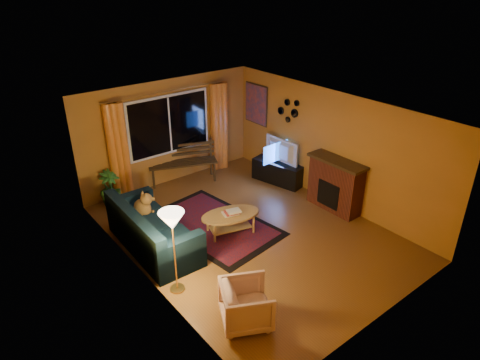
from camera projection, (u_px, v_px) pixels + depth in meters
floor at (249, 233)px, 8.55m from camera, size 4.50×6.00×0.02m
ceiling at (251, 111)px, 7.42m from camera, size 4.50×6.00×0.02m
wall_back at (169, 132)px, 10.09m from camera, size 4.50×0.02×2.50m
wall_left at (139, 215)px, 6.73m from camera, size 0.02×6.00×2.50m
wall_right at (330, 148)px, 9.23m from camera, size 0.02×6.00×2.50m
window at (170, 125)px, 9.95m from camera, size 2.00×0.02×1.30m
curtain_rod at (168, 91)px, 9.56m from camera, size 3.20×0.03×0.03m
curtain_left at (118, 153)px, 9.31m from camera, size 0.36×0.36×2.24m
curtain_right at (219, 127)px, 10.81m from camera, size 0.36×0.36×2.24m
bench at (183, 172)px, 10.45m from camera, size 1.70×1.08×0.49m
potted_plant at (110, 188)px, 9.35m from camera, size 0.53×0.53×0.81m
sofa at (153, 227)px, 7.90m from camera, size 0.98×2.20×0.88m
dog at (142, 205)px, 8.17m from camera, size 0.46×0.52×0.47m
armchair at (246, 303)px, 6.24m from camera, size 0.92×0.94×0.73m
floor_lamp at (174, 253)px, 6.70m from camera, size 0.26×0.26×1.48m
rug at (213, 225)px, 8.76m from camera, size 2.03×2.87×0.02m
coffee_table at (230, 223)px, 8.44m from camera, size 1.46×1.46×0.43m
tv_console at (278, 172)px, 10.41m from camera, size 0.71×1.33×0.53m
television at (279, 151)px, 10.17m from camera, size 0.18×1.00×0.58m
fireplace at (335, 186)px, 9.15m from camera, size 0.40×1.20×1.10m
mirror_cluster at (288, 109)px, 9.87m from camera, size 0.06×0.60×0.56m
painting at (256, 104)px, 10.75m from camera, size 0.04×0.76×0.96m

